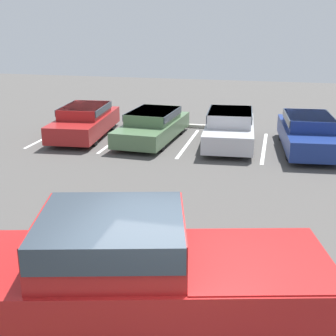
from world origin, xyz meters
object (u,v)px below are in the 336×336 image
at_px(pickup_truck, 134,279).
at_px(parked_sedan_c, 230,127).
at_px(parked_sedan_d, 308,132).
at_px(wheel_stop_curb, 206,127).
at_px(parked_sedan_a, 85,120).
at_px(parked_sedan_b, 153,124).

bearing_deg(pickup_truck, parked_sedan_c, 74.89).
distance_m(parked_sedan_d, wheel_stop_curb, 4.80).
xyz_separation_m(parked_sedan_a, parked_sedan_c, (5.68, -0.01, 0.02)).
height_order(parked_sedan_d, wheel_stop_curb, parked_sedan_d).
bearing_deg(parked_sedan_d, pickup_truck, -20.10).
xyz_separation_m(parked_sedan_b, wheel_stop_curb, (1.66, 2.46, -0.54)).
xyz_separation_m(parked_sedan_a, wheel_stop_curb, (4.43, 2.47, -0.58)).
distance_m(parked_sedan_a, parked_sedan_b, 2.77).
height_order(pickup_truck, parked_sedan_c, pickup_truck).
relative_size(pickup_truck, parked_sedan_b, 1.29).
relative_size(parked_sedan_a, parked_sedan_d, 0.99).
bearing_deg(wheel_stop_curb, parked_sedan_d, -32.64).
height_order(pickup_truck, parked_sedan_b, pickup_truck).
distance_m(parked_sedan_c, wheel_stop_curb, 2.85).
bearing_deg(parked_sedan_a, parked_sedan_d, 84.23).
distance_m(pickup_truck, parked_sedan_c, 11.24).
distance_m(pickup_truck, wheel_stop_curb, 13.79).
bearing_deg(parked_sedan_d, parked_sedan_a, -96.04).
bearing_deg(parked_sedan_c, parked_sedan_d, 84.19).
bearing_deg(parked_sedan_d, parked_sedan_b, -96.49).
relative_size(parked_sedan_b, parked_sedan_c, 1.04).
height_order(parked_sedan_b, parked_sedan_c, parked_sedan_c).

